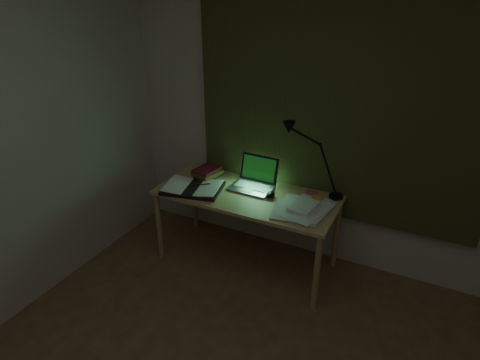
% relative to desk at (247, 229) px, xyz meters
% --- Properties ---
extents(wall_back, '(3.50, 0.00, 2.50)m').
position_rel_desk_xyz_m(wall_back, '(0.54, 0.39, 0.93)').
color(wall_back, beige).
rests_on(wall_back, ground).
extents(curtain, '(2.20, 0.06, 2.00)m').
position_rel_desk_xyz_m(curtain, '(0.54, 0.35, 1.13)').
color(curtain, '#33371B').
rests_on(curtain, wall_back).
extents(desk, '(1.42, 0.62, 0.65)m').
position_rel_desk_xyz_m(desk, '(0.00, 0.00, 0.00)').
color(desk, tan).
rests_on(desk, floor).
extents(laptop, '(0.35, 0.39, 0.24)m').
position_rel_desk_xyz_m(laptop, '(-0.01, 0.09, 0.44)').
color(laptop, '#BBBAC0').
rests_on(laptop, desk).
extents(open_textbook, '(0.51, 0.42, 0.04)m').
position_rel_desk_xyz_m(open_textbook, '(-0.42, -0.13, 0.34)').
color(open_textbook, white).
rests_on(open_textbook, desk).
extents(book_stack, '(0.21, 0.24, 0.09)m').
position_rel_desk_xyz_m(book_stack, '(-0.43, 0.13, 0.37)').
color(book_stack, white).
rests_on(book_stack, desk).
extents(loose_papers, '(0.41, 0.42, 0.02)m').
position_rel_desk_xyz_m(loose_papers, '(0.42, 0.00, 0.34)').
color(loose_papers, silver).
rests_on(loose_papers, desk).
extents(mouse, '(0.08, 0.11, 0.04)m').
position_rel_desk_xyz_m(mouse, '(0.18, 0.04, 0.34)').
color(mouse, black).
rests_on(mouse, desk).
extents(sticky_yellow, '(0.09, 0.09, 0.02)m').
position_rel_desk_xyz_m(sticky_yellow, '(0.52, 0.17, 0.33)').
color(sticky_yellow, gold).
rests_on(sticky_yellow, desk).
extents(sticky_pink, '(0.09, 0.09, 0.02)m').
position_rel_desk_xyz_m(sticky_pink, '(0.45, 0.22, 0.33)').
color(sticky_pink, '#D65364').
rests_on(sticky_pink, desk).
extents(desk_lamp, '(0.43, 0.35, 0.59)m').
position_rel_desk_xyz_m(desk_lamp, '(0.64, 0.25, 0.62)').
color(desk_lamp, black).
rests_on(desk_lamp, desk).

